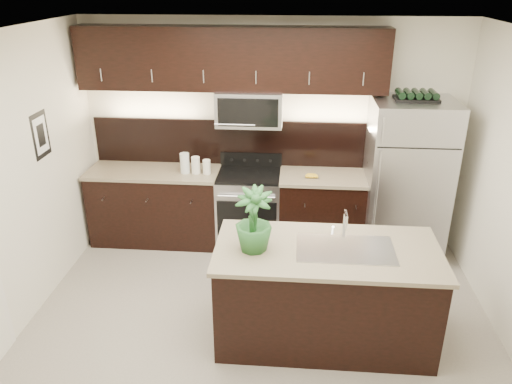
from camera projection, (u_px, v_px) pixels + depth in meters
The scene contains 12 objects.
ground at pixel (259, 330), 4.77m from camera, with size 4.50×4.50×0.00m, color gray.
room_walls at pixel (245, 165), 4.06m from camera, with size 4.52×4.02×2.71m.
counter_run at pixel (233, 208), 6.15m from camera, with size 3.51×0.65×0.94m.
upper_fixtures at pixel (234, 69), 5.61m from camera, with size 3.49×0.40×1.66m.
island at pixel (325, 293), 4.50m from camera, with size 1.96×0.96×0.94m.
sink_faucet at pixel (345, 247), 4.31m from camera, with size 0.84×0.50×0.28m.
refrigerator at pixel (406, 180), 5.76m from camera, with size 0.90×0.81×1.87m, color #B2B2B7.
wine_rack at pixel (417, 96), 5.36m from camera, with size 0.46×0.29×0.11m.
plant at pixel (253, 220), 4.19m from camera, with size 0.32×0.32×0.56m, color #215423.
canisters at pixel (193, 165), 5.91m from camera, with size 0.36×0.11×0.24m.
french_press at pixel (371, 170), 5.76m from camera, with size 0.09×0.09×0.27m.
bananas at pixel (308, 175), 5.81m from camera, with size 0.16×0.12×0.05m, color gold.
Camera 1 is at (0.29, -3.82, 3.12)m, focal length 35.00 mm.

